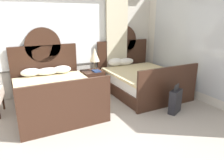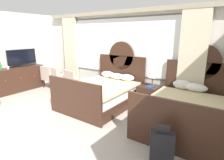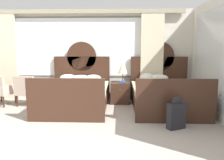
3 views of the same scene
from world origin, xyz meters
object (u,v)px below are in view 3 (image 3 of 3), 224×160
(table_lamp_on_nightstand, at_px, (123,67))
(book_on_nightstand, at_px, (122,82))
(bed_near_mirror, at_px, (165,95))
(suitcase_on_floor, at_px, (176,116))
(armchair_by_window_centre, at_px, (0,89))
(nightstand_between_beds, at_px, (120,92))
(armchair_by_window_left, at_px, (28,90))
(bed_near_window, at_px, (76,94))

(table_lamp_on_nightstand, relative_size, book_on_nightstand, 2.36)
(bed_near_mirror, distance_m, suitcase_on_floor, 1.41)
(bed_near_mirror, bearing_deg, armchair_by_window_centre, 177.44)
(nightstand_between_beds, relative_size, table_lamp_on_nightstand, 0.97)
(table_lamp_on_nightstand, bearing_deg, suitcase_on_floor, -62.91)
(bed_near_mirror, height_order, armchair_by_window_left, bed_near_mirror)
(table_lamp_on_nightstand, distance_m, armchair_by_window_centre, 3.45)
(suitcase_on_floor, bearing_deg, bed_near_window, 148.02)
(table_lamp_on_nightstand, height_order, suitcase_on_floor, table_lamp_on_nightstand)
(armchair_by_window_centre, bearing_deg, bed_near_window, -5.06)
(bed_near_mirror, relative_size, book_on_nightstand, 8.24)
(table_lamp_on_nightstand, bearing_deg, nightstand_between_beds, -174.65)
(bed_near_window, bearing_deg, armchair_by_window_left, 172.02)
(armchair_by_window_left, bearing_deg, suitcase_on_floor, -23.89)
(armchair_by_window_left, bearing_deg, bed_near_window, -7.98)
(nightstand_between_beds, height_order, armchair_by_window_centre, armchair_by_window_centre)
(bed_near_window, xyz_separation_m, bed_near_mirror, (2.31, -0.01, -0.00))
(table_lamp_on_nightstand, height_order, armchair_by_window_centre, table_lamp_on_nightstand)
(bed_near_window, relative_size, bed_near_mirror, 1.00)
(bed_near_window, xyz_separation_m, suitcase_on_floor, (2.26, -1.41, -0.10))
(bed_near_mirror, bearing_deg, bed_near_window, 179.78)
(bed_near_window, xyz_separation_m, nightstand_between_beds, (1.16, 0.59, -0.06))
(nightstand_between_beds, relative_size, armchair_by_window_left, 0.72)
(bed_near_mirror, xyz_separation_m, nightstand_between_beds, (-1.15, 0.60, -0.06))
(bed_near_window, height_order, table_lamp_on_nightstand, bed_near_window)
(nightstand_between_beds, relative_size, armchair_by_window_centre, 0.72)
(nightstand_between_beds, height_order, table_lamp_on_nightstand, table_lamp_on_nightstand)
(bed_near_window, bearing_deg, bed_near_mirror, -0.22)
(table_lamp_on_nightstand, relative_size, armchair_by_window_centre, 0.74)
(book_on_nightstand, xyz_separation_m, armchair_by_window_left, (-2.58, -0.30, -0.16))
(nightstand_between_beds, height_order, book_on_nightstand, book_on_nightstand)
(bed_near_mirror, xyz_separation_m, armchair_by_window_centre, (-4.45, 0.20, 0.09))
(bed_near_mirror, xyz_separation_m, armchair_by_window_left, (-3.66, 0.20, 0.09))
(bed_near_mirror, height_order, armchair_by_window_centre, bed_near_mirror)
(armchair_by_window_left, distance_m, armchair_by_window_centre, 0.79)
(bed_near_window, relative_size, armchair_by_window_centre, 2.57)
(nightstand_between_beds, bearing_deg, bed_near_mirror, -27.65)
(book_on_nightstand, bearing_deg, nightstand_between_beds, 122.85)
(bed_near_window, distance_m, table_lamp_on_nightstand, 1.52)
(armchair_by_window_left, xyz_separation_m, armchair_by_window_centre, (-0.79, 0.00, 0.00))
(book_on_nightstand, bearing_deg, armchair_by_window_centre, -174.94)
(bed_near_mirror, relative_size, nightstand_between_beds, 3.59)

